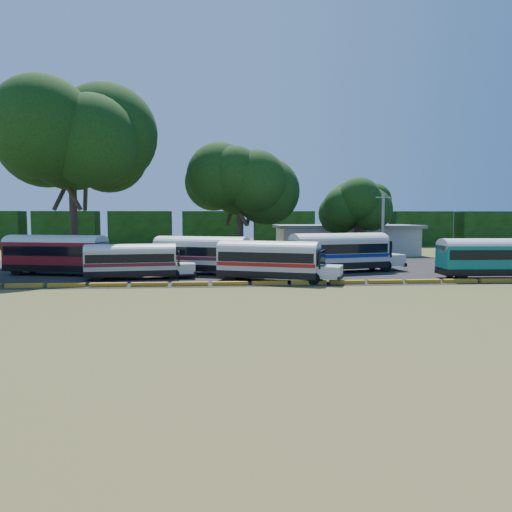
{
  "coord_description": "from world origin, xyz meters",
  "views": [
    {
      "loc": [
        0.44,
        -36.32,
        5.26
      ],
      "look_at": [
        3.87,
        6.0,
        1.81
      ],
      "focal_mm": 35.0,
      "sensor_mm": 36.0,
      "label": 1
    }
  ],
  "objects": [
    {
      "name": "tree_east",
      "position": [
        18.04,
        24.28,
        7.1
      ],
      "size": [
        7.3,
        7.3,
        9.85
      ],
      "color": "#3D2A1E",
      "rests_on": "ground"
    },
    {
      "name": "bus_white_blue",
      "position": [
        12.02,
        8.99,
        2.06
      ],
      "size": [
        11.43,
        5.31,
        3.65
      ],
      "rotation": [
        0.0,
        0.0,
        0.24
      ],
      "color": "black",
      "rests_on": "ground"
    },
    {
      "name": "bus_teal",
      "position": [
        23.45,
        3.15,
        1.94
      ],
      "size": [
        10.39,
        3.0,
        3.38
      ],
      "rotation": [
        0.0,
        0.0,
        -0.04
      ],
      "color": "black",
      "rests_on": "ground"
    },
    {
      "name": "ground",
      "position": [
        0.0,
        0.0,
        0.0
      ],
      "size": [
        160.0,
        160.0,
        0.0
      ],
      "primitive_type": "plane",
      "color": "#3F551C",
      "rests_on": "ground"
    },
    {
      "name": "terminal_building",
      "position": [
        18.0,
        30.0,
        2.03
      ],
      "size": [
        19.0,
        9.0,
        4.0
      ],
      "color": "beige",
      "rests_on": "ground"
    },
    {
      "name": "treeline_backdrop",
      "position": [
        0.0,
        48.0,
        3.0
      ],
      "size": [
        130.0,
        4.0,
        6.0
      ],
      "color": "black",
      "rests_on": "ground"
    },
    {
      "name": "curb",
      "position": [
        -0.0,
        1.0,
        0.15
      ],
      "size": [
        53.7,
        0.45,
        0.3
      ],
      "color": "gold",
      "rests_on": "ground"
    },
    {
      "name": "asphalt_strip",
      "position": [
        1.0,
        12.0,
        0.01
      ],
      "size": [
        64.0,
        24.0,
        0.02
      ],
      "primitive_type": "cube",
      "color": "black",
      "rests_on": "ground"
    },
    {
      "name": "utility_pole",
      "position": [
        18.01,
        14.99,
        3.89
      ],
      "size": [
        1.6,
        0.3,
        7.55
      ],
      "color": "gray",
      "rests_on": "ground"
    },
    {
      "name": "bus_white_red",
      "position": [
        4.87,
        3.09,
        1.84
      ],
      "size": [
        10.07,
        5.9,
        3.25
      ],
      "rotation": [
        0.0,
        0.0,
        -0.38
      ],
      "color": "black",
      "rests_on": "ground"
    },
    {
      "name": "tree_center",
      "position": [
        3.32,
        22.27,
        9.14
      ],
      "size": [
        10.58,
        10.58,
        13.06
      ],
      "color": "#3D2A1E",
      "rests_on": "ground"
    },
    {
      "name": "bus_cream_west",
      "position": [
        -6.35,
        5.33,
        1.66
      ],
      "size": [
        9.12,
        3.29,
        2.93
      ],
      "rotation": [
        0.0,
        0.0,
        0.12
      ],
      "color": "black",
      "rests_on": "ground"
    },
    {
      "name": "bus_red",
      "position": [
        -13.46,
        8.96,
        2.04
      ],
      "size": [
        11.13,
        5.21,
        3.55
      ],
      "rotation": [
        0.0,
        0.0,
        -0.25
      ],
      "color": "black",
      "rests_on": "ground"
    },
    {
      "name": "bus_cream_east",
      "position": [
        -0.61,
        8.59,
        1.92
      ],
      "size": [
        10.56,
        6.13,
        3.4
      ],
      "rotation": [
        0.0,
        0.0,
        -0.37
      ],
      "color": "black",
      "rests_on": "ground"
    },
    {
      "name": "tree_west",
      "position": [
        -14.4,
        17.39,
        12.88
      ],
      "size": [
        13.77,
        13.77,
        17.97
      ],
      "color": "#3D2A1E",
      "rests_on": "ground"
    }
  ]
}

